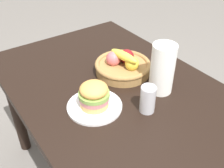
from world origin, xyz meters
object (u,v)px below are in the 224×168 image
soda_can (148,99)px  fruit_basket (123,65)px  sandwich (94,95)px  plate (95,106)px  paper_towel_roll (162,69)px

soda_can → fruit_basket: 0.31m
sandwich → plate: bearing=-76.0°
plate → soda_can: size_ratio=1.92×
plate → paper_towel_roll: 0.35m
fruit_basket → paper_towel_roll: 0.24m
sandwich → fruit_basket: size_ratio=0.46×
soda_can → fruit_basket: (-0.30, 0.10, -0.02)m
soda_can → paper_towel_roll: 0.18m
paper_towel_roll → sandwich: bearing=-102.7°
paper_towel_roll → fruit_basket: bearing=-167.0°
plate → soda_can: soda_can is taller
fruit_basket → soda_can: bearing=-17.8°
plate → paper_towel_roll: paper_towel_roll is taller
sandwich → fruit_basket: (-0.15, 0.27, -0.03)m
plate → paper_towel_roll: (0.07, 0.32, 0.11)m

